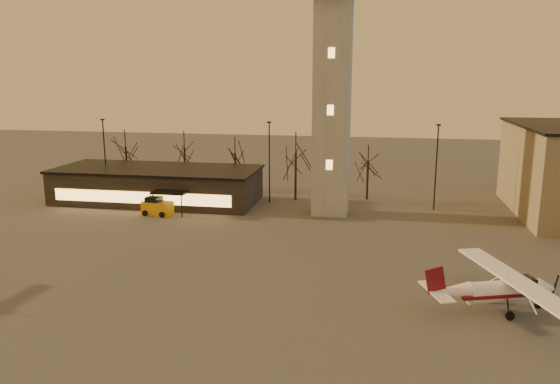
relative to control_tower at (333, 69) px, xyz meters
name	(u,v)px	position (x,y,z in m)	size (l,w,h in m)	color
ground	(286,329)	(0.00, -30.00, -16.33)	(220.00, 220.00, 0.00)	#3E3C39
control_tower	(333,69)	(0.00, 0.00, 0.00)	(6.80, 6.80, 32.60)	gray
terminal	(158,185)	(-21.99, 1.98, -14.17)	(25.40, 12.20, 4.30)	black
light_poles	(336,166)	(0.50, 1.00, -10.92)	(58.50, 12.25, 10.14)	black
tree_row	(235,149)	(-13.70, 9.16, -10.39)	(37.20, 9.20, 8.80)	black
cessna_front	(506,294)	(14.25, -24.55, -15.14)	(10.11, 12.39, 3.47)	white
service_cart	(157,208)	(-19.43, -4.39, -15.53)	(3.52, 2.51, 2.09)	#C3840B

